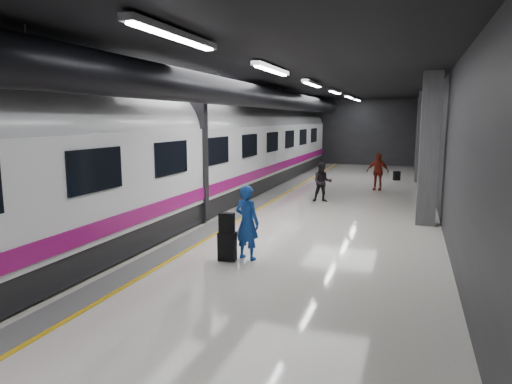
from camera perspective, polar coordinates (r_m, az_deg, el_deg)
The scene contains 9 objects.
ground at distance 13.41m, azimuth 0.68°, elevation -4.44°, with size 40.00×40.00×0.00m, color silver.
platform_hall at distance 14.04m, azimuth 0.81°, elevation 10.73°, with size 10.02×40.02×4.51m.
train at distance 14.42m, azimuth -11.70°, elevation 4.66°, with size 3.05×38.00×4.05m.
traveler_main at distance 10.24m, azimuth -1.13°, elevation -3.82°, with size 0.62×0.41×1.70m, color #1650AB.
suitcase_main at distance 10.30m, azimuth -3.62°, elevation -6.79°, with size 0.39×0.25×0.64m, color black.
shoulder_bag at distance 10.15m, azimuth -3.68°, elevation -3.85°, with size 0.33×0.18×0.44m, color black.
traveler_far_a at distance 17.61m, azimuth 8.29°, elevation 1.23°, with size 0.74×0.57×1.52m, color black.
traveler_far_b at distance 21.03m, azimuth 14.97°, elevation 2.48°, with size 0.97×0.40×1.66m, color maroon.
suitcase_far at distance 24.74m, azimuth 17.17°, elevation 1.96°, with size 0.33×0.21×0.48m, color black.
Camera 1 is at (4.05, -12.39, 3.13)m, focal length 32.00 mm.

